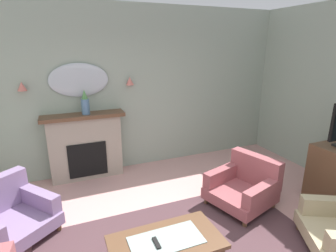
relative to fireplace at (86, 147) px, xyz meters
The scene contains 10 objects.
wall_back 1.22m from the fireplace, 15.87° to the left, with size 7.23×0.10×2.97m, color #93A393.
fireplace is the anchor object (origin of this frame).
mantel_vase_right 0.77m from the fireplace, 29.53° to the right, with size 0.13×0.13×0.42m.
wall_mirror 1.15m from the fireplace, 90.00° to the left, with size 0.96×0.06×0.56m, color #B2BCC6.
wall_sconce_left 1.38m from the fireplace, behind, with size 0.14×0.14×0.14m, color #D17066.
wall_sconce_right 1.38m from the fireplace, ahead, with size 0.14×0.14×0.14m, color #D17066.
coffee_table 2.59m from the fireplace, 79.29° to the right, with size 1.10×0.60×0.45m.
tv_remote 2.59m from the fireplace, 81.65° to the right, with size 0.04×0.16×0.02m, color black.
armchair_in_corner 2.70m from the fireplace, 40.82° to the right, with size 1.01×1.00×0.71m.
armchair_by_coffee_table 1.65m from the fireplace, 130.37° to the right, with size 1.14×1.14×0.71m.
Camera 1 is at (-1.11, -1.81, 2.26)m, focal length 28.53 mm.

